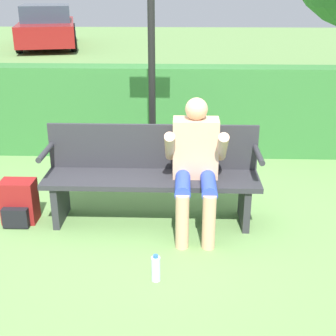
{
  "coord_description": "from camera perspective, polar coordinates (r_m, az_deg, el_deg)",
  "views": [
    {
      "loc": [
        0.28,
        -3.81,
        2.04
      ],
      "look_at": [
        0.15,
        -0.1,
        0.56
      ],
      "focal_mm": 50.0,
      "sensor_mm": 36.0,
      "label": 1
    }
  ],
  "objects": [
    {
      "name": "ground_plane",
      "position": [
        4.33,
        -1.95,
        -6.43
      ],
      "size": [
        40.0,
        40.0,
        0.0
      ],
      "primitive_type": "plane",
      "color": "#668E4C"
    },
    {
      "name": "hedge_back",
      "position": [
        5.86,
        -0.8,
        6.97
      ],
      "size": [
        12.0,
        0.37,
        1.1
      ],
      "color": "#337033",
      "rests_on": "ground"
    },
    {
      "name": "park_bench",
      "position": [
        4.2,
        -1.96,
        -0.64
      ],
      "size": [
        1.91,
        0.47,
        0.86
      ],
      "color": "#2D2D33",
      "rests_on": "ground"
    },
    {
      "name": "person_seated",
      "position": [
        3.99,
        3.39,
        0.9
      ],
      "size": [
        0.53,
        0.66,
        1.14
      ],
      "color": "#DBA884",
      "rests_on": "ground"
    },
    {
      "name": "backpack",
      "position": [
        4.44,
        -17.71,
        -4.07
      ],
      "size": [
        0.3,
        0.27,
        0.4
      ],
      "color": "maroon",
      "rests_on": "ground"
    },
    {
      "name": "water_bottle",
      "position": [
        3.49,
        -1.5,
        -12.14
      ],
      "size": [
        0.07,
        0.07,
        0.21
      ],
      "color": "silver",
      "rests_on": "ground"
    },
    {
      "name": "signpost",
      "position": [
        4.63,
        -2.01,
        13.05
      ],
      "size": [
        0.47,
        0.09,
        2.33
      ],
      "color": "black",
      "rests_on": "ground"
    },
    {
      "name": "parked_car",
      "position": [
        16.93,
        -14.51,
        16.33
      ],
      "size": [
        2.74,
        4.86,
        1.36
      ],
      "rotation": [
        0.0,
        0.0,
        1.8
      ],
      "color": "maroon",
      "rests_on": "ground"
    }
  ]
}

